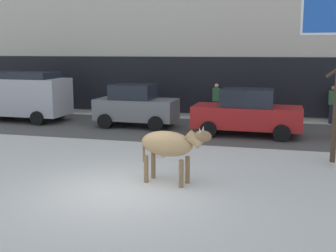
# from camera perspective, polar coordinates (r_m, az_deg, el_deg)

# --- Properties ---
(ground_plane) EXTENTS (120.00, 120.00, 0.00)m
(ground_plane) POSITION_cam_1_polar(r_m,az_deg,el_deg) (10.38, -6.65, -8.68)
(ground_plane) COLOR silver
(road_strip) EXTENTS (60.00, 5.60, 0.01)m
(road_strip) POSITION_cam_1_polar(r_m,az_deg,el_deg) (18.05, 2.66, -0.49)
(road_strip) COLOR #514F4C
(road_strip) RESTS_ON ground
(cow_tan) EXTENTS (1.94, 0.87, 1.54)m
(cow_tan) POSITION_cam_1_polar(r_m,az_deg,el_deg) (10.67, 0.17, -2.56)
(cow_tan) COLOR tan
(cow_tan) RESTS_ON ground
(car_silver_van) EXTENTS (4.64, 2.20, 2.32)m
(car_silver_van) POSITION_cam_1_polar(r_m,az_deg,el_deg) (21.39, -19.18, 3.99)
(car_silver_van) COLOR #B7BABF
(car_silver_van) RESTS_ON ground
(car_grey_hatchback) EXTENTS (3.54, 1.99, 1.86)m
(car_grey_hatchback) POSITION_cam_1_polar(r_m,az_deg,el_deg) (18.71, -4.34, 2.74)
(car_grey_hatchback) COLOR slate
(car_grey_hatchback) RESTS_ON ground
(car_red_sedan) EXTENTS (4.24, 2.06, 1.84)m
(car_red_sedan) POSITION_cam_1_polar(r_m,az_deg,el_deg) (17.02, 10.53, 1.78)
(car_red_sedan) COLOR red
(car_red_sedan) RESTS_ON ground
(pedestrian_near_billboard) EXTENTS (0.36, 0.24, 1.73)m
(pedestrian_near_billboard) POSITION_cam_1_polar(r_m,az_deg,el_deg) (20.80, 21.16, 2.70)
(pedestrian_near_billboard) COLOR #282833
(pedestrian_near_billboard) RESTS_ON ground
(pedestrian_by_cars) EXTENTS (0.36, 0.24, 1.73)m
(pedestrian_by_cars) POSITION_cam_1_polar(r_m,az_deg,el_deg) (20.84, 6.49, 3.33)
(pedestrian_by_cars) COLOR #282833
(pedestrian_by_cars) RESTS_ON ground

